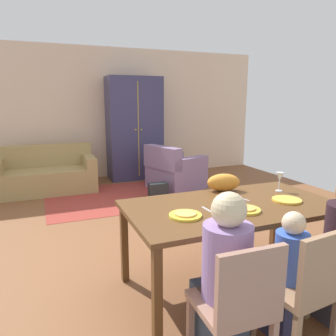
# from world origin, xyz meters

# --- Properties ---
(ground_plane) EXTENTS (7.12, 6.14, 0.02)m
(ground_plane) POSITION_xyz_m (0.00, 0.47, -0.01)
(ground_plane) COLOR brown
(back_wall) EXTENTS (7.12, 0.10, 2.70)m
(back_wall) POSITION_xyz_m (0.00, 3.59, 1.35)
(back_wall) COLOR beige
(back_wall) RESTS_ON ground_plane
(dining_table) EXTENTS (1.80, 0.98, 0.76)m
(dining_table) POSITION_xyz_m (0.17, -1.10, 0.69)
(dining_table) COLOR brown
(dining_table) RESTS_ON ground_plane
(plate_near_man) EXTENTS (0.25, 0.25, 0.02)m
(plate_near_man) POSITION_xyz_m (-0.32, -1.22, 0.77)
(plate_near_man) COLOR yellow
(plate_near_man) RESTS_ON dining_table
(pizza_near_man) EXTENTS (0.17, 0.17, 0.01)m
(pizza_near_man) POSITION_xyz_m (-0.32, -1.22, 0.78)
(pizza_near_man) COLOR #E2A653
(pizza_near_man) RESTS_ON plate_near_man
(plate_near_child) EXTENTS (0.25, 0.25, 0.02)m
(plate_near_child) POSITION_xyz_m (0.17, -1.28, 0.77)
(plate_near_child) COLOR yellow
(plate_near_child) RESTS_ON dining_table
(pizza_near_child) EXTENTS (0.17, 0.17, 0.01)m
(pizza_near_child) POSITION_xyz_m (0.17, -1.28, 0.78)
(pizza_near_child) COLOR #E6A74A
(pizza_near_child) RESTS_ON plate_near_child
(plate_near_woman) EXTENTS (0.25, 0.25, 0.02)m
(plate_near_woman) POSITION_xyz_m (0.67, -1.20, 0.77)
(plate_near_woman) COLOR yellow
(plate_near_woman) RESTS_ON dining_table
(wine_glass) EXTENTS (0.07, 0.07, 0.19)m
(wine_glass) POSITION_xyz_m (0.82, -0.92, 0.89)
(wine_glass) COLOR silver
(wine_glass) RESTS_ON dining_table
(fork) EXTENTS (0.02, 0.15, 0.01)m
(fork) POSITION_xyz_m (-0.10, -1.15, 0.76)
(fork) COLOR silver
(fork) RESTS_ON dining_table
(knife) EXTENTS (0.06, 0.17, 0.01)m
(knife) POSITION_xyz_m (0.34, -1.00, 0.76)
(knife) COLOR silver
(knife) RESTS_ON dining_table
(dining_chair_man) EXTENTS (0.43, 0.43, 0.87)m
(dining_chair_man) POSITION_xyz_m (-0.32, -1.95, 0.49)
(dining_chair_man) COLOR #A27663
(dining_chair_man) RESTS_ON ground_plane
(person_man) EXTENTS (0.30, 0.40, 1.11)m
(person_man) POSITION_xyz_m (-0.32, -1.78, 0.51)
(person_man) COLOR #344256
(person_man) RESTS_ON ground_plane
(dining_chair_child) EXTENTS (0.46, 0.46, 0.87)m
(dining_chair_child) POSITION_xyz_m (0.18, -1.95, 0.49)
(dining_chair_child) COLOR #9F7857
(dining_chair_child) RESTS_ON ground_plane
(person_child) EXTENTS (0.22, 0.30, 0.92)m
(person_child) POSITION_xyz_m (0.17, -1.78, 0.43)
(person_child) COLOR #303051
(person_child) RESTS_ON ground_plane
(cat) EXTENTS (0.35, 0.24, 0.17)m
(cat) POSITION_xyz_m (0.32, -0.71, 0.84)
(cat) COLOR orange
(cat) RESTS_ON dining_table
(area_rug) EXTENTS (2.60, 1.80, 0.01)m
(area_rug) POSITION_xyz_m (0.00, 1.93, 0.00)
(area_rug) COLOR #9B362D
(area_rug) RESTS_ON ground_plane
(couch) EXTENTS (1.72, 0.86, 0.82)m
(couch) POSITION_xyz_m (-1.24, 2.78, 0.30)
(couch) COLOR tan
(couch) RESTS_ON ground_plane
(armchair) EXTENTS (1.09, 1.08, 0.82)m
(armchair) POSITION_xyz_m (1.00, 2.11, 0.32)
(armchair) COLOR gray
(armchair) RESTS_ON ground_plane
(armoire) EXTENTS (1.10, 0.59, 2.10)m
(armoire) POSITION_xyz_m (0.57, 3.20, 1.05)
(armoire) COLOR #38355A
(armoire) RESTS_ON ground_plane
(handbag) EXTENTS (0.32, 0.16, 0.26)m
(handbag) POSITION_xyz_m (0.50, 1.63, 0.13)
(handbag) COLOR #202728
(handbag) RESTS_ON ground_plane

